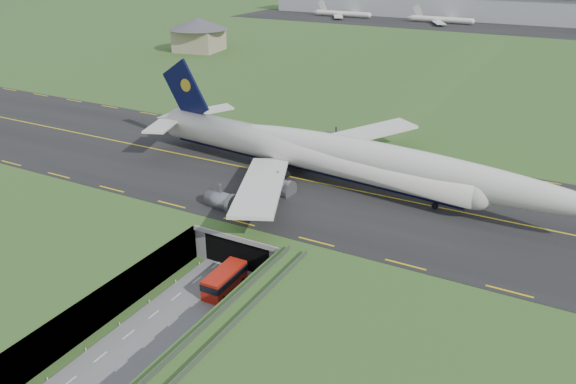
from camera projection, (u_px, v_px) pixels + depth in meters
The scene contains 10 objects.
ground at pixel (208, 294), 83.49m from camera, with size 900.00×900.00×0.00m, color #305522.
airfield_deck at pixel (207, 277), 82.27m from camera, with size 800.00×800.00×6.00m, color gray.
trench_road at pixel (176, 321), 77.42m from camera, with size 12.00×75.00×0.20m, color slate.
taxiway at pixel (308, 181), 107.53m from camera, with size 800.00×44.00×0.18m, color black.
tunnel_portal at pixel (265, 228), 95.56m from camera, with size 17.00×22.30×6.00m.
guideway at pixel (184, 368), 61.18m from camera, with size 3.00×53.00×7.05m.
jumbo_jet at pixel (333, 157), 104.38m from camera, with size 94.64×60.60×20.15m.
shuttle_tram at pixel (225, 280), 83.52m from camera, with size 3.33×8.30×3.34m.
service_building at pixel (199, 31), 233.59m from camera, with size 28.56×28.56×13.62m.
cargo_terminal at pixel (517, 8), 318.51m from camera, with size 320.00×67.00×15.60m.
Camera 1 is at (43.90, -55.96, 47.80)m, focal length 35.00 mm.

